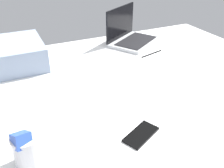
# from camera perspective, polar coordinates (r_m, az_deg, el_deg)

# --- Properties ---
(bed_mattress) EXTENTS (1.80, 1.40, 0.18)m
(bed_mattress) POSITION_cam_1_polar(r_m,az_deg,el_deg) (1.22, 4.66, -4.08)
(bed_mattress) COLOR white
(bed_mattress) RESTS_ON ground
(laptop) EXTENTS (0.40, 0.37, 0.23)m
(laptop) POSITION_cam_1_polar(r_m,az_deg,el_deg) (1.68, 4.28, 11.02)
(laptop) COLOR #B7BABC
(laptop) RESTS_ON bed_mattress
(snack_cup) EXTENTS (0.09, 0.09, 0.14)m
(snack_cup) POSITION_cam_1_polar(r_m,az_deg,el_deg) (0.80, -18.97, -14.17)
(snack_cup) COLOR silver
(snack_cup) RESTS_ON bed_mattress
(cell_phone) EXTENTS (0.16, 0.12, 0.01)m
(cell_phone) POSITION_cam_1_polar(r_m,az_deg,el_deg) (0.90, 6.76, -11.58)
(cell_phone) COLOR black
(cell_phone) RESTS_ON bed_mattress
(charger_cable) EXTENTS (0.17, 0.05, 0.01)m
(charger_cable) POSITION_cam_1_polar(r_m,az_deg,el_deg) (1.53, 9.22, 6.96)
(charger_cable) COLOR black
(charger_cable) RESTS_ON bed_mattress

